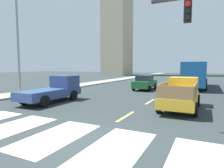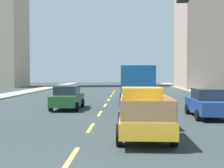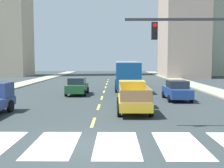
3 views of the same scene
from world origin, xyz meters
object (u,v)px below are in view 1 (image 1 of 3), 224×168
at_px(pickup_stakebed, 181,94).
at_px(city_bus, 196,72).
at_px(pickup_dark, 55,90).
at_px(sedan_near_left, 145,82).
at_px(streetlight_left, 19,41).

xyz_separation_m(pickup_stakebed, city_bus, (0.15, 13.71, 1.02)).
bearing_deg(pickup_dark, city_bus, 57.30).
bearing_deg(sedan_near_left, pickup_dark, -109.02).
bearing_deg(sedan_near_left, streetlight_left, -130.02).
distance_m(pickup_dark, sedan_near_left, 11.20).
bearing_deg(streetlight_left, sedan_near_left, 47.39).
bearing_deg(city_bus, sedan_near_left, -135.25).
xyz_separation_m(pickup_stakebed, sedan_near_left, (-5.01, 8.72, -0.08)).
height_order(pickup_dark, sedan_near_left, pickup_dark).
relative_size(pickup_stakebed, pickup_dark, 1.00).
distance_m(sedan_near_left, streetlight_left, 13.73).
distance_m(city_bus, streetlight_left, 20.49).
xyz_separation_m(city_bus, sedan_near_left, (-5.16, -4.98, -1.09)).
relative_size(pickup_stakebed, city_bus, 0.48).
distance_m(pickup_stakebed, city_bus, 13.74).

